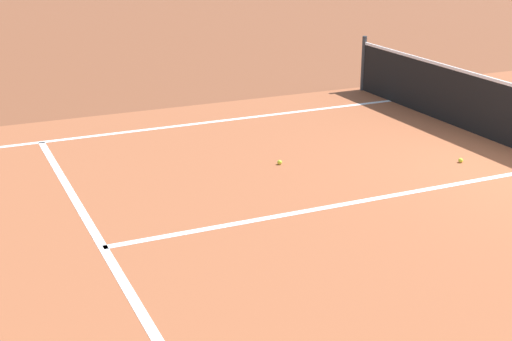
{
  "coord_description": "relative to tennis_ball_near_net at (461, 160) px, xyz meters",
  "views": [
    {
      "loc": [
        7.03,
        -7.81,
        3.34
      ],
      "look_at": [
        1.01,
        -5.09,
        1.0
      ],
      "focal_mm": 51.26,
      "sensor_mm": 36.0,
      "label": 1
    }
  ],
  "objects": [
    {
      "name": "line_service_near",
      "position": [
        0.68,
        -5.26,
        -0.03
      ],
      "size": [
        8.22,
        0.1,
        0.01
      ],
      "primitive_type": "cube",
      "color": "white",
      "rests_on": "ground_plane"
    },
    {
      "name": "line_sideline_left",
      "position": [
        -3.43,
        -4.8,
        -0.03
      ],
      "size": [
        0.1,
        11.89,
        0.01
      ],
      "primitive_type": "cube",
      "color": "white",
      "rests_on": "ground_plane"
    },
    {
      "name": "tennis_ball_mid_court",
      "position": [
        -0.98,
        -2.37,
        0.0
      ],
      "size": [
        0.07,
        0.07,
        0.07
      ],
      "primitive_type": "sphere",
      "color": "#CCE033",
      "rests_on": "ground_plane"
    },
    {
      "name": "line_center_service",
      "position": [
        0.68,
        -2.06,
        -0.03
      ],
      "size": [
        0.1,
        6.4,
        0.01
      ],
      "primitive_type": "cube",
      "color": "white",
      "rests_on": "ground_plane"
    },
    {
      "name": "tennis_ball_near_net",
      "position": [
        0.0,
        0.0,
        0.0
      ],
      "size": [
        0.07,
        0.07,
        0.07
      ],
      "primitive_type": "sphere",
      "color": "#CCE033",
      "rests_on": "ground_plane"
    }
  ]
}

